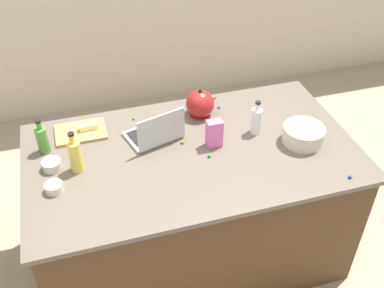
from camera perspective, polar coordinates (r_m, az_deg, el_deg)
The scene contains 19 objects.
ground_plane at distance 3.25m, azimuth -0.00°, elevation -13.21°, with size 12.00×12.00×0.00m, color gray.
island_counter at distance 2.91m, azimuth -0.00°, elevation -7.70°, with size 1.89×1.07×0.90m.
laptop at distance 2.67m, azimuth -4.58°, elevation 1.41°, with size 0.36×0.30×0.22m.
mixing_bowl_large at distance 2.72m, azimuth 13.78°, elevation 1.20°, with size 0.24×0.24×0.11m.
bottle_vinegar at distance 2.72m, azimuth 8.06°, elevation 2.96°, with size 0.07×0.07×0.22m.
bottle_olive at distance 2.69m, azimuth -18.24°, elevation 0.59°, with size 0.07×0.07×0.21m.
bottle_oil at distance 2.50m, azimuth -14.43°, elevation -1.40°, with size 0.07×0.07×0.25m.
kettle at distance 2.86m, azimuth 1.03°, elevation 5.01°, with size 0.21×0.18×0.20m.
cutting_board at distance 2.82m, azimuth -13.77°, elevation 1.48°, with size 0.30×0.22×0.02m, color #AD7F4C.
butter_stick_left at distance 2.80m, azimuth -12.88°, elevation 2.10°, with size 0.11×0.04×0.04m, color #F4E58C.
ramekin_small at distance 2.45m, azimuth -16.91°, elevation -5.24°, with size 0.09×0.09×0.05m, color beige.
ramekin_medium at distance 2.59m, azimuth -17.16°, elevation -2.53°, with size 0.10×0.10×0.05m, color beige.
candy_bag at distance 2.60m, azimuth 2.81°, elevation 1.33°, with size 0.09×0.06×0.17m, color pink.
candy_0 at distance 2.57m, azimuth 19.22°, elevation -3.86°, with size 0.02×0.02×0.02m, color blue.
candy_1 at distance 2.96m, azimuth 3.42°, elevation 4.63°, with size 0.02×0.02×0.02m, color blue.
candy_2 at distance 2.66m, azimuth -1.20°, elevation 0.25°, with size 0.02×0.02×0.02m, color orange.
candy_3 at distance 2.87m, azimuth -7.33°, elevation 3.18°, with size 0.01×0.01×0.01m, color green.
candy_5 at distance 2.56m, azimuth 2.19°, elevation -1.49°, with size 0.02×0.02×0.02m, color green.
candy_6 at distance 2.73m, azimuth -2.68°, elevation 1.35°, with size 0.02×0.02×0.02m, color yellow.
Camera 1 is at (-0.57, -1.93, 2.55)m, focal length 42.56 mm.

